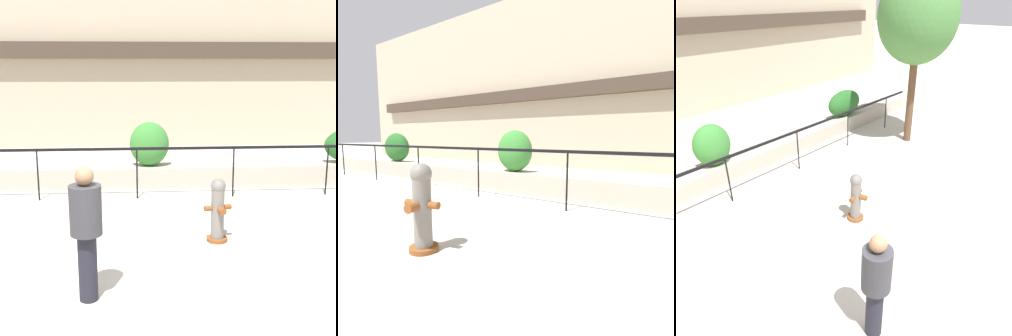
{
  "view_description": "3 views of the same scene",
  "coord_description": "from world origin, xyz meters",
  "views": [
    {
      "loc": [
        -0.03,
        -5.11,
        2.94
      ],
      "look_at": [
        0.62,
        3.98,
        0.89
      ],
      "focal_mm": 50.0,
      "sensor_mm": 36.0,
      "label": 1
    },
    {
      "loc": [
        3.88,
        0.26,
        1.39
      ],
      "look_at": [
        1.35,
        4.04,
        0.85
      ],
      "focal_mm": 28.0,
      "sensor_mm": 36.0,
      "label": 2
    },
    {
      "loc": [
        -3.28,
        -1.28,
        4.26
      ],
      "look_at": [
        1.71,
        2.9,
        0.87
      ],
      "focal_mm": 35.0,
      "sensor_mm": 36.0,
      "label": 3
    }
  ],
  "objects": [
    {
      "name": "pedestrian",
      "position": [
        -0.64,
        0.38,
        0.99
      ],
      "size": [
        0.48,
        0.48,
        1.73
      ],
      "color": "black",
      "rests_on": "ground"
    },
    {
      "name": "planter_wall_low",
      "position": [
        0.0,
        6.0,
        0.25
      ],
      "size": [
        18.0,
        0.7,
        0.5
      ],
      "primitive_type": "cube",
      "color": "#ADA393",
      "rests_on": "ground"
    },
    {
      "name": "fire_hydrant",
      "position": [
        1.33,
        2.25,
        0.55
      ],
      "size": [
        0.48,
        0.47,
        1.08
      ],
      "color": "brown",
      "rests_on": "ground"
    },
    {
      "name": "ground_plane",
      "position": [
        0.0,
        0.0,
        0.0
      ],
      "size": [
        120.0,
        120.0,
        0.0
      ],
      "primitive_type": "plane",
      "color": "beige"
    },
    {
      "name": "building_facade",
      "position": [
        0.0,
        11.98,
        3.99
      ],
      "size": [
        30.0,
        1.36,
        8.0
      ],
      "color": "tan",
      "rests_on": "ground"
    },
    {
      "name": "hedge_bush_1",
      "position": [
        0.31,
        6.0,
        1.03
      ],
      "size": [
        0.94,
        0.7,
        1.06
      ],
      "primitive_type": "ellipsoid",
      "color": "#387F33",
      "rests_on": "planter_wall_low"
    },
    {
      "name": "fence_railing_segment",
      "position": [
        -0.0,
        4.9,
        1.02
      ],
      "size": [
        15.0,
        0.05,
        1.15
      ],
      "color": "black",
      "rests_on": "ground"
    }
  ]
}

